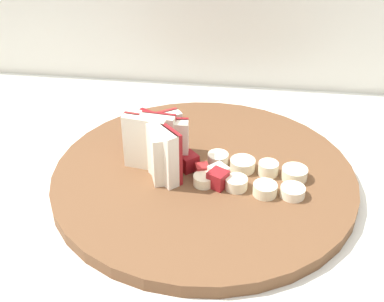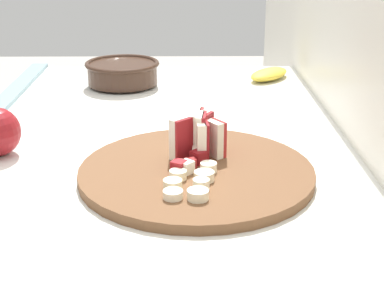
% 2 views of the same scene
% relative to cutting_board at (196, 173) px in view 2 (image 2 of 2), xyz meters
% --- Properties ---
extents(tile_backsplash, '(2.40, 0.04, 1.45)m').
position_rel_cutting_board_xyz_m(tile_backsplash, '(-0.07, 0.28, -0.22)').
color(tile_backsplash, silver).
rests_on(tile_backsplash, ground).
extents(cutting_board, '(0.35, 0.35, 0.02)m').
position_rel_cutting_board_xyz_m(cutting_board, '(0.00, 0.00, 0.00)').
color(cutting_board, brown).
rests_on(cutting_board, tiled_countertop).
extents(apple_wedge_fan, '(0.07, 0.09, 0.07)m').
position_rel_cutting_board_xyz_m(apple_wedge_fan, '(-0.05, 0.00, 0.04)').
color(apple_wedge_fan, maroon).
rests_on(apple_wedge_fan, cutting_board).
extents(apple_dice_pile, '(0.08, 0.05, 0.02)m').
position_rel_cutting_board_xyz_m(apple_dice_pile, '(-0.00, -0.01, 0.02)').
color(apple_dice_pile, white).
rests_on(apple_dice_pile, cutting_board).
extents(banana_slice_rows, '(0.13, 0.08, 0.01)m').
position_rel_cutting_board_xyz_m(banana_slice_rows, '(0.06, -0.01, 0.01)').
color(banana_slice_rows, beige).
rests_on(banana_slice_rows, cutting_board).
extents(ceramic_bowl, '(0.17, 0.17, 0.06)m').
position_rel_cutting_board_xyz_m(ceramic_bowl, '(-0.51, -0.16, 0.02)').
color(ceramic_bowl, '#382319').
rests_on(ceramic_bowl, tiled_countertop).
extents(banana_peel, '(0.14, 0.13, 0.03)m').
position_rel_cutting_board_xyz_m(banana_peel, '(-0.57, 0.18, 0.01)').
color(banana_peel, gold).
rests_on(banana_peel, tiled_countertop).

